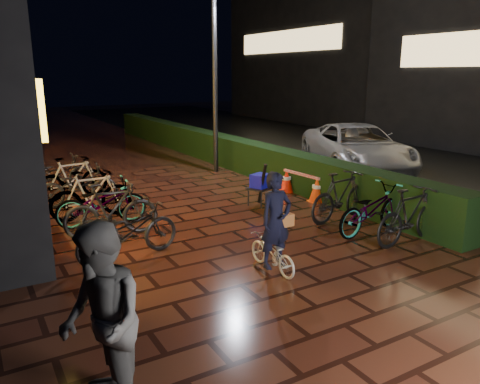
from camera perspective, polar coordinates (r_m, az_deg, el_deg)
ground at (r=8.65m, az=2.75°, el=-6.91°), size 80.00×80.00×0.00m
asphalt_road at (r=18.11m, az=18.14°, el=3.70°), size 11.00×60.00×0.01m
hedge at (r=16.84m, az=-2.76°, el=5.36°), size 0.70×20.00×1.00m
bystander_person at (r=4.57m, az=-16.51°, el=-15.03°), size 0.73×0.93×1.88m
van at (r=15.82m, az=14.01°, el=5.29°), size 4.38×5.90×1.49m
far_buildings at (r=27.34m, az=23.87°, el=20.25°), size 9.08×31.00×14.00m
lamp_post_hedge at (r=14.94m, az=-3.09°, el=14.51°), size 0.54×0.29×5.77m
lamp_post_sf at (r=16.19m, az=-25.02°, el=11.18°), size 0.45×0.21×4.73m
cyclist at (r=7.50m, az=4.18°, el=-5.32°), size 0.61×1.17×1.66m
traffic_barrier at (r=12.19m, az=7.45°, el=0.86°), size 0.48×1.56×0.63m
cart_assembly at (r=11.25m, az=2.54°, el=1.16°), size 0.72×0.78×1.10m
parked_bikes_storefront at (r=10.92m, az=-18.05°, el=-0.25°), size 2.21×6.47×1.09m
parked_bikes_hedge at (r=9.75m, az=15.83°, el=-1.73°), size 2.07×2.42×1.09m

